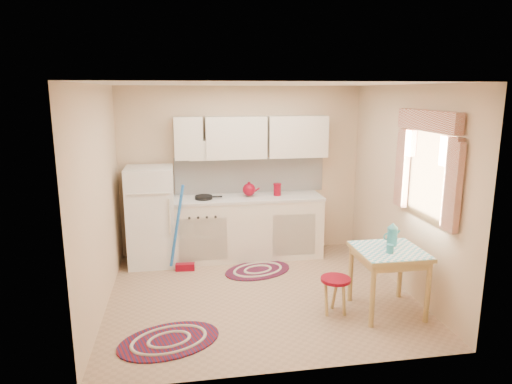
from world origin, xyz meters
TOP-DOWN VIEW (x-y plane):
  - room_shell at (0.16, 0.24)m, footprint 3.64×3.60m
  - fridge at (-1.34, 1.25)m, footprint 0.65×0.60m
  - broom at (-0.89, 0.90)m, footprint 0.29×0.14m
  - base_cabinets at (-0.00, 1.30)m, footprint 2.25×0.60m
  - countertop at (-0.00, 1.30)m, footprint 2.27×0.62m
  - frying_pan at (-0.60, 1.25)m, footprint 0.26×0.26m
  - red_kettle at (0.07, 1.30)m, footprint 0.26×0.24m
  - red_canister at (0.48, 1.30)m, footprint 0.13×0.13m
  - table at (1.33, -0.66)m, footprint 0.72×0.72m
  - stool at (0.73, -0.63)m, footprint 0.42×0.42m
  - coffee_pot at (1.41, -0.54)m, footprint 0.15×0.13m
  - mug at (1.28, -0.76)m, footprint 0.09×0.09m
  - rug_center at (0.10, 0.72)m, footprint 1.11×0.91m
  - rug_left at (-1.08, -0.92)m, footprint 1.18×0.96m

SIDE VIEW (x-z plane):
  - rug_center at x=0.10m, z-range 0.00..0.02m
  - rug_left at x=-1.08m, z-range 0.00..0.02m
  - stool at x=0.73m, z-range 0.00..0.42m
  - table at x=1.33m, z-range 0.00..0.72m
  - base_cabinets at x=0.00m, z-range 0.00..0.88m
  - broom at x=-0.89m, z-range 0.00..1.20m
  - fridge at x=-1.34m, z-range 0.00..1.40m
  - mug at x=1.28m, z-range 0.72..0.82m
  - coffee_pot at x=1.41m, z-range 0.72..1.00m
  - countertop at x=0.00m, z-range 0.88..0.92m
  - frying_pan at x=-0.60m, z-range 0.92..0.97m
  - red_canister at x=0.48m, z-range 0.92..1.08m
  - red_kettle at x=0.07m, z-range 0.92..1.13m
  - room_shell at x=0.16m, z-range 0.34..2.86m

